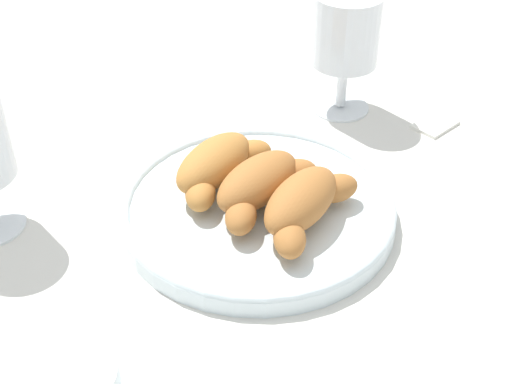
{
  "coord_description": "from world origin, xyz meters",
  "views": [
    {
      "loc": [
        0.47,
        0.18,
        0.43
      ],
      "look_at": [
        -0.03,
        -0.0,
        0.03
      ],
      "focal_mm": 49.6,
      "sensor_mm": 36.0,
      "label": 1
    }
  ],
  "objects_px": {
    "croissant_extra": "(304,203)",
    "sugar_packet": "(435,123)",
    "croissant_small": "(259,184)",
    "juice_glass_right": "(346,35)",
    "pastry_plate": "(256,207)",
    "croissant_large": "(217,165)"
  },
  "relations": [
    {
      "from": "pastry_plate",
      "to": "juice_glass_right",
      "type": "bearing_deg",
      "value": 173.74
    },
    {
      "from": "sugar_packet",
      "to": "juice_glass_right",
      "type": "bearing_deg",
      "value": -64.1
    },
    {
      "from": "croissant_large",
      "to": "sugar_packet",
      "type": "xyz_separation_m",
      "value": [
        -0.21,
        0.18,
        -0.04
      ]
    },
    {
      "from": "sugar_packet",
      "to": "croissant_large",
      "type": "bearing_deg",
      "value": -13.49
    },
    {
      "from": "croissant_large",
      "to": "croissant_small",
      "type": "bearing_deg",
      "value": 73.01
    },
    {
      "from": "pastry_plate",
      "to": "juice_glass_right",
      "type": "distance_m",
      "value": 0.24
    },
    {
      "from": "juice_glass_right",
      "to": "croissant_small",
      "type": "bearing_deg",
      "value": -5.49
    },
    {
      "from": "pastry_plate",
      "to": "croissant_large",
      "type": "bearing_deg",
      "value": -106.78
    },
    {
      "from": "croissant_small",
      "to": "sugar_packet",
      "type": "relative_size",
      "value": 2.58
    },
    {
      "from": "pastry_plate",
      "to": "croissant_extra",
      "type": "bearing_deg",
      "value": 73.63
    },
    {
      "from": "sugar_packet",
      "to": "croissant_small",
      "type": "bearing_deg",
      "value": -3.49
    },
    {
      "from": "pastry_plate",
      "to": "croissant_small",
      "type": "bearing_deg",
      "value": 69.99
    },
    {
      "from": "pastry_plate",
      "to": "sugar_packet",
      "type": "distance_m",
      "value": 0.26
    },
    {
      "from": "croissant_small",
      "to": "juice_glass_right",
      "type": "relative_size",
      "value": 0.92
    },
    {
      "from": "croissant_extra",
      "to": "sugar_packet",
      "type": "distance_m",
      "value": 0.26
    },
    {
      "from": "croissant_small",
      "to": "sugar_packet",
      "type": "xyz_separation_m",
      "value": [
        -0.23,
        0.13,
        -0.04
      ]
    },
    {
      "from": "pastry_plate",
      "to": "croissant_extra",
      "type": "xyz_separation_m",
      "value": [
        0.01,
        0.05,
        0.03
      ]
    },
    {
      "from": "croissant_extra",
      "to": "croissant_large",
      "type": "bearing_deg",
      "value": -106.56
    },
    {
      "from": "juice_glass_right",
      "to": "sugar_packet",
      "type": "xyz_separation_m",
      "value": [
        0.0,
        0.11,
        -0.09
      ]
    },
    {
      "from": "croissant_extra",
      "to": "croissant_small",
      "type": "bearing_deg",
      "value": -106.14
    },
    {
      "from": "pastry_plate",
      "to": "juice_glass_right",
      "type": "xyz_separation_m",
      "value": [
        -0.23,
        0.03,
        0.08
      ]
    },
    {
      "from": "croissant_small",
      "to": "croissant_extra",
      "type": "relative_size",
      "value": 0.96
    }
  ]
}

